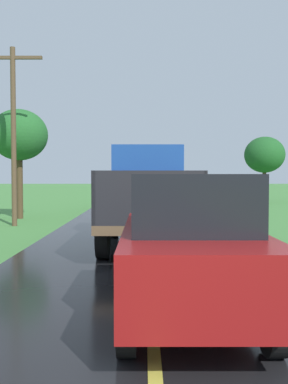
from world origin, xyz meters
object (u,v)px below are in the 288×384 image
object	(u,v)px
roadside_tree_near_left	(263,155)
roadside_tree_mid_right	(17,136)
utility_pole_roadside	(12,129)
following_car	(186,244)
banana_truck_near	(146,193)
banana_truck_far	(147,184)

from	to	relation	value
roadside_tree_near_left	roadside_tree_mid_right	distance (m)	19.10
utility_pole_roadside	roadside_tree_mid_right	xyz separation A→B (m)	(-0.61, 2.82, 0.00)
utility_pole_roadside	roadside_tree_near_left	bearing A→B (deg)	46.87
roadside_tree_mid_right	following_car	size ratio (longest dim) A/B	1.22
banana_truck_near	roadside_tree_mid_right	distance (m)	9.65
banana_truck_far	following_car	distance (m)	19.75
banana_truck_near	following_car	distance (m)	6.55
utility_pole_roadside	following_car	size ratio (longest dim) A/B	1.70
utility_pole_roadside	banana_truck_near	bearing A→B (deg)	-40.85
banana_truck_near	following_car	size ratio (longest dim) A/B	1.42
utility_pole_roadside	following_car	distance (m)	12.71
banana_truck_far	following_car	bearing A→B (deg)	-89.14
banana_truck_far	roadside_tree_near_left	size ratio (longest dim) A/B	1.19
banana_truck_far	roadside_tree_mid_right	distance (m)	8.73
utility_pole_roadside	banana_truck_far	bearing A→B (deg)	58.26
banana_truck_far	following_car	size ratio (longest dim) A/B	1.42
banana_truck_near	roadside_tree_mid_right	xyz separation A→B (m)	(-5.82, 7.33, 2.33)
roadside_tree_near_left	roadside_tree_mid_right	size ratio (longest dim) A/B	0.97
banana_truck_far	roadside_tree_near_left	bearing A→B (deg)	36.01
banana_truck_near	following_car	bearing A→B (deg)	-85.85
roadside_tree_near_left	following_car	distance (m)	27.48
utility_pole_roadside	roadside_tree_near_left	size ratio (longest dim) A/B	1.43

